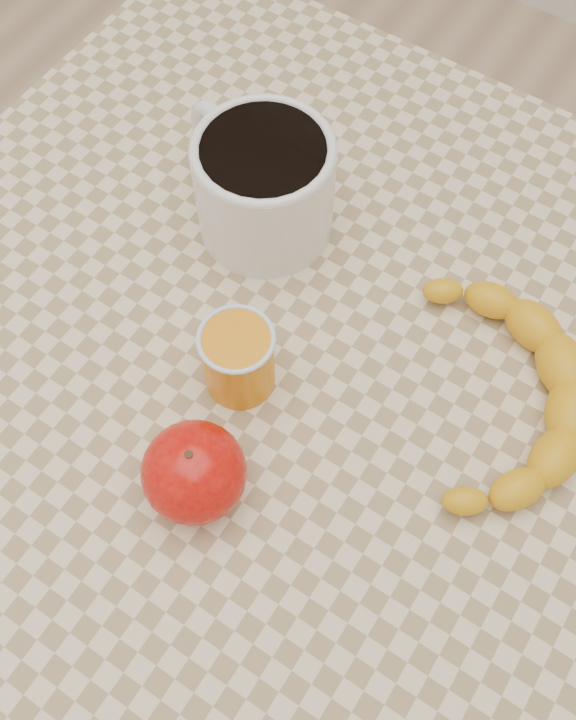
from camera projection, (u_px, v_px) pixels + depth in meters
The scene contains 6 objects.
ground at pixel (288, 575), 1.33m from camera, with size 3.00×3.00×0.00m, color tan.
table at pixel (288, 413), 0.75m from camera, with size 0.80×0.80×0.75m.
coffee_mug at pixel (262, 182), 0.69m from camera, with size 0.18×0.16×0.10m.
orange_juice_glass at pixel (238, 359), 0.63m from camera, with size 0.06×0.06×0.07m.
apple at pixel (194, 472), 0.59m from camera, with size 0.10×0.10×0.07m.
banana at pixel (503, 394), 0.64m from camera, with size 0.26×0.30×0.04m, color gold, non-canonical shape.
Camera 1 is at (0.17, -0.25, 1.35)m, focal length 40.00 mm.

